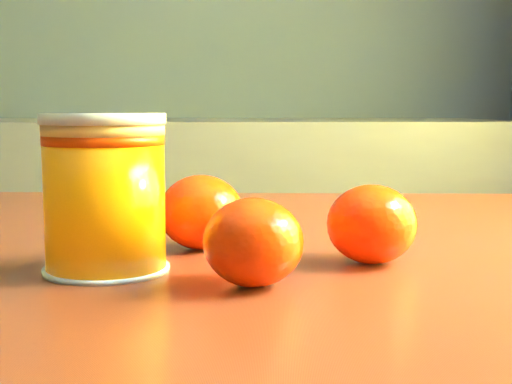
{
  "coord_description": "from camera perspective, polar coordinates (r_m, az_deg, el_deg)",
  "views": [
    {
      "loc": [
        0.81,
        -0.56,
        0.94
      ],
      "look_at": [
        0.83,
        -0.06,
        0.88
      ],
      "focal_mm": 50.0,
      "sensor_mm": 36.0,
      "label": 1
    }
  ],
  "objects": [
    {
      "name": "table",
      "position": [
        0.6,
        1.87,
        -14.69
      ],
      "size": [
        1.15,
        0.85,
        0.82
      ],
      "rotation": [
        0.0,
        0.0,
        -0.08
      ],
      "color": "maroon",
      "rests_on": "ground"
    },
    {
      "name": "juice_glass",
      "position": [
        0.5,
        -11.99,
        -0.17
      ],
      "size": [
        0.09,
        0.09,
        0.11
      ],
      "rotation": [
        0.0,
        0.0,
        -0.35
      ],
      "color": "orange",
      "rests_on": "table"
    },
    {
      "name": "orange_front",
      "position": [
        0.52,
        9.24,
        -2.56
      ],
      "size": [
        0.08,
        0.08,
        0.06
      ],
      "primitive_type": "ellipsoid",
      "rotation": [
        0.0,
        0.0,
        -0.36
      ],
      "color": "#FF3205",
      "rests_on": "table"
    },
    {
      "name": "orange_back",
      "position": [
        0.57,
        -4.42,
        -1.61
      ],
      "size": [
        0.08,
        0.08,
        0.06
      ],
      "primitive_type": "ellipsoid",
      "rotation": [
        0.0,
        0.0,
        0.13
      ],
      "color": "#FF3205",
      "rests_on": "table"
    },
    {
      "name": "orange_extra",
      "position": [
        0.45,
        -0.22,
        -4.03
      ],
      "size": [
        0.06,
        0.06,
        0.06
      ],
      "primitive_type": "ellipsoid",
      "rotation": [
        0.0,
        0.0,
        0.01
      ],
      "color": "#FF3205",
      "rests_on": "table"
    }
  ]
}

